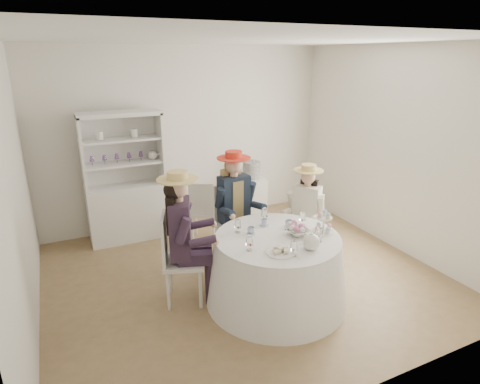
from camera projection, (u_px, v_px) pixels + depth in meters
name	position (u px, v px, depth m)	size (l,w,h in m)	color
ground	(244.00, 276.00, 4.88)	(4.50, 4.50, 0.00)	olive
ceiling	(244.00, 39.00, 4.01)	(4.50, 4.50, 0.00)	white
wall_back	(187.00, 137.00, 6.16)	(4.50, 4.50, 0.00)	silver
wall_front	(371.00, 240.00, 2.74)	(4.50, 4.50, 0.00)	silver
wall_left	(15.00, 198.00, 3.54)	(4.50, 4.50, 0.00)	silver
wall_right	(395.00, 150.00, 5.36)	(4.50, 4.50, 0.00)	silver
tea_table	(276.00, 269.00, 4.29)	(1.52, 1.52, 0.76)	white
hutch	(127.00, 196.00, 5.70)	(1.21, 0.72, 1.84)	silver
side_table	(251.00, 197.00, 6.61)	(0.42, 0.42, 0.66)	silver
hatbox	(252.00, 170.00, 6.46)	(0.28, 0.28, 0.28)	black
guest_left	(183.00, 231.00, 4.14)	(0.60, 0.56, 1.47)	silver
guest_mid	(235.00, 201.00, 4.98)	(0.53, 0.56, 1.46)	silver
guest_right	(306.00, 208.00, 5.02)	(0.55, 0.53, 1.29)	silver
spare_chair	(203.00, 210.00, 5.65)	(0.51, 0.51, 0.90)	silver
teacup_a	(251.00, 231.00, 4.23)	(0.08, 0.08, 0.06)	white
teacup_b	(264.00, 223.00, 4.43)	(0.08, 0.08, 0.07)	white
teacup_c	(289.00, 224.00, 4.40)	(0.08, 0.08, 0.07)	white
flower_bowl	(297.00, 232.00, 4.20)	(0.24, 0.24, 0.06)	white
flower_arrangement	(296.00, 227.00, 4.20)	(0.17, 0.17, 0.06)	#CC669A
table_teapot	(311.00, 242.00, 3.88)	(0.24, 0.17, 0.18)	white
sandwich_plate	(281.00, 251.00, 3.82)	(0.28, 0.28, 0.06)	white
cupcake_stand	(323.00, 224.00, 4.27)	(0.24, 0.24, 0.23)	white
stemware_set	(278.00, 230.00, 4.15)	(0.89, 0.92, 0.15)	white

